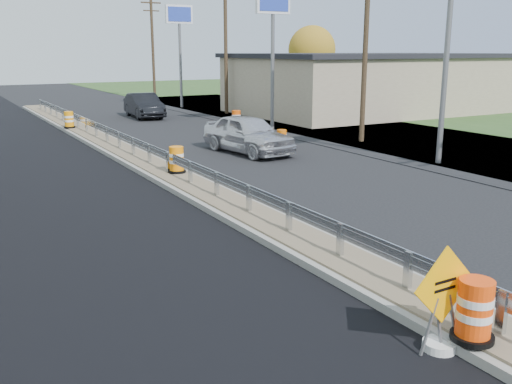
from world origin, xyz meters
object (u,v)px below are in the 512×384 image
barrel_median_mid (177,160)px  barrel_shoulder_mid (236,119)px  barrel_shoulder_far (134,102)px  car_silver (248,134)px  barrel_median_far (69,120)px  car_dark_mid (144,105)px  caution_sign (441,325)px  barrel_median_near (474,311)px  barrel_shoulder_near (282,139)px

barrel_median_mid → barrel_shoulder_mid: barrel_median_mid is taller
barrel_shoulder_far → car_silver: bearing=-95.1°
car_silver → barrel_median_far: bearing=109.5°
barrel_median_mid → car_dark_mid: (5.37, 19.12, 0.14)m
caution_sign → barrel_median_far: 27.61m
barrel_shoulder_mid → car_dark_mid: size_ratio=0.19×
barrel_median_near → barrel_median_far: size_ratio=1.04×
barrel_shoulder_far → caution_sign: bearing=-101.4°
barrel_median_far → car_dark_mid: (6.04, 4.79, 0.15)m
car_silver → car_dark_mid: size_ratio=1.01×
barrel_median_far → car_dark_mid: bearing=38.4°
barrel_median_mid → barrel_shoulder_far: barrel_median_mid is taller
barrel_shoulder_near → car_silver: (-2.15, -0.57, 0.46)m
barrel_shoulder_near → barrel_shoulder_mid: 8.04m
barrel_shoulder_near → barrel_shoulder_far: 21.91m
barrel_median_mid → car_dark_mid: car_dark_mid is taller
barrel_median_near → barrel_shoulder_mid: bearing=69.7°
caution_sign → barrel_median_mid: 13.32m
barrel_median_mid → car_silver: bearing=35.2°
barrel_shoulder_mid → car_dark_mid: 8.02m
barrel_shoulder_mid → barrel_shoulder_near: bearing=-102.3°
caution_sign → barrel_shoulder_mid: (9.74, 25.09, 0.03)m
barrel_median_mid → caution_sign: bearing=-94.7°
caution_sign → barrel_median_near: size_ratio=1.77×
barrel_median_near → barrel_median_mid: barrel_median_near is taller
barrel_median_far → barrel_shoulder_far: 13.76m
barrel_median_far → car_dark_mid: size_ratio=0.19×
barrel_median_mid → barrel_shoulder_mid: (8.65, 11.81, -0.22)m
car_dark_mid → barrel_median_near: bearing=-96.2°
barrel_median_near → barrel_shoulder_far: 40.16m
caution_sign → barrel_median_near: 0.53m
barrel_median_far → barrel_median_mid: bearing=-87.3°
caution_sign → barrel_shoulder_near: (8.03, 17.23, -0.03)m
barrel_median_near → barrel_median_far: bearing=89.9°
barrel_median_near → barrel_shoulder_near: barrel_median_near is taller
barrel_median_near → barrel_shoulder_mid: 27.07m
barrel_median_far → barrel_shoulder_far: bearing=57.1°
barrel_shoulder_mid → car_dark_mid: car_dark_mid is taller
barrel_median_far → barrel_shoulder_mid: size_ratio=0.96×
barrel_shoulder_near → car_silver: car_silver is taller
barrel_median_mid → barrel_shoulder_near: 7.99m
barrel_median_near → barrel_median_mid: 13.60m
barrel_median_far → barrel_median_near: bearing=-90.1°
barrel_median_far → barrel_shoulder_far: size_ratio=0.92×
barrel_median_near → car_dark_mid: 33.26m
barrel_shoulder_mid → car_dark_mid: (-3.28, 7.31, 0.36)m
barrel_median_near → car_dark_mid: size_ratio=0.19×
barrel_median_near → barrel_shoulder_mid: size_ratio=1.00×
barrel_shoulder_mid → car_silver: 9.28m
barrel_median_mid → barrel_shoulder_far: size_ratio=0.94×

